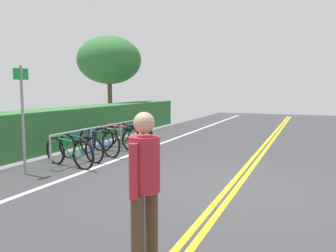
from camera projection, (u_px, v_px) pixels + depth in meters
ground_plane at (233, 189)px, 6.50m from camera, size 39.43×10.40×0.05m
centre_line_yellow_inner at (237, 188)px, 6.46m from camera, size 35.48×0.10×0.00m
centre_line_yellow_outer at (228, 187)px, 6.52m from camera, size 35.48×0.10×0.00m
bike_lane_stripe_white at (85, 171)px, 7.77m from camera, size 35.48×0.12×0.00m
bike_rack at (107, 132)px, 9.93m from camera, size 4.76×0.05×0.82m
bicycle_0 at (69, 152)px, 8.19m from camera, size 0.55×1.71×0.74m
bicycle_1 at (80, 148)px, 8.93m from camera, size 0.57×1.73×0.71m
bicycle_2 at (99, 142)px, 9.62m from camera, size 0.66×1.72×0.76m
bicycle_3 at (118, 139)px, 10.26m from camera, size 0.57×1.66×0.76m
bicycle_4 at (123, 136)px, 10.97m from camera, size 0.60×1.80×0.77m
bicycle_5 at (133, 133)px, 11.71m from camera, size 0.61×1.70×0.72m
pedestrian at (144, 180)px, 3.53m from camera, size 0.49×0.32×1.62m
sign_post_near at (22, 110)px, 7.35m from camera, size 0.36×0.06×2.34m
hedge_backdrop at (81, 124)px, 12.09m from camera, size 13.71×1.25×1.21m
tree_mid at (109, 60)px, 16.44m from camera, size 3.04×3.04×4.34m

